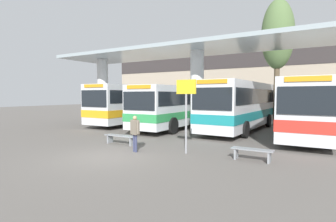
% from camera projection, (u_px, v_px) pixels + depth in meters
% --- Properties ---
extents(ground_plane, '(100.00, 100.00, 0.00)m').
position_uv_depth(ground_plane, '(109.00, 156.00, 10.65)').
color(ground_plane, '#605B56').
extents(townhouse_backdrop, '(40.00, 0.58, 7.59)m').
position_uv_depth(townhouse_backdrop, '(252.00, 79.00, 31.15)').
color(townhouse_backdrop, tan).
rests_on(townhouse_backdrop, ground_plane).
extents(station_canopy, '(22.56, 5.19, 5.72)m').
position_uv_depth(station_canopy, '(197.00, 63.00, 17.68)').
color(station_canopy, silver).
rests_on(station_canopy, ground_plane).
extents(transit_bus_left_bay, '(3.00, 11.07, 3.28)m').
position_uv_depth(transit_bus_left_bay, '(140.00, 103.00, 23.18)').
color(transit_bus_left_bay, silver).
rests_on(transit_bus_left_bay, ground_plane).
extents(transit_bus_center_bay, '(2.84, 10.29, 3.11)m').
position_uv_depth(transit_bus_center_bay, '(179.00, 105.00, 19.86)').
color(transit_bus_center_bay, silver).
rests_on(transit_bus_center_bay, ground_plane).
extents(transit_bus_right_bay, '(2.94, 10.87, 3.34)m').
position_uv_depth(transit_bus_right_bay, '(241.00, 104.00, 18.48)').
color(transit_bus_right_bay, silver).
rests_on(transit_bus_right_bay, ground_plane).
extents(transit_bus_far_right_bay, '(2.86, 10.53, 3.30)m').
position_uv_depth(transit_bus_far_right_bay, '(310.00, 106.00, 15.36)').
color(transit_bus_far_right_bay, silver).
rests_on(transit_bus_far_right_bay, ground_plane).
extents(waiting_bench_near_pillar, '(1.85, 0.44, 0.46)m').
position_uv_depth(waiting_bench_near_pillar, '(121.00, 138.00, 13.20)').
color(waiting_bench_near_pillar, gray).
rests_on(waiting_bench_near_pillar, ground_plane).
extents(waiting_bench_far_platform, '(1.53, 0.44, 0.46)m').
position_uv_depth(waiting_bench_far_platform, '(252.00, 152.00, 9.87)').
color(waiting_bench_far_platform, gray).
rests_on(waiting_bench_far_platform, ground_plane).
extents(info_sign_platform, '(0.90, 0.09, 3.13)m').
position_uv_depth(info_sign_platform, '(186.00, 101.00, 11.03)').
color(info_sign_platform, gray).
rests_on(info_sign_platform, ground_plane).
extents(pedestrian_waiting, '(0.57, 0.37, 1.58)m').
position_uv_depth(pedestrian_waiting, '(135.00, 130.00, 11.41)').
color(pedestrian_waiting, '#333856').
rests_on(pedestrian_waiting, ground_plane).
extents(poplar_tree_behind_left, '(2.57, 2.57, 10.24)m').
position_uv_depth(poplar_tree_behind_left, '(278.00, 36.00, 21.26)').
color(poplar_tree_behind_left, brown).
rests_on(poplar_tree_behind_left, ground_plane).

